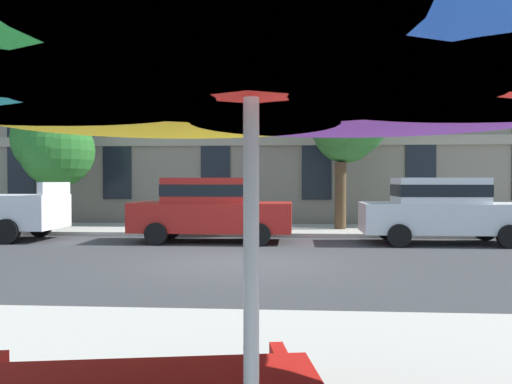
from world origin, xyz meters
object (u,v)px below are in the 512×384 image
Objects in this scene: sedan_white at (442,209)px; sedan_red at (211,208)px; street_tree_middle at (345,122)px; patio_umbrella at (251,49)px; street_tree_left at (53,147)px.

sedan_red is at bearing 180.00° from sedan_white.
patio_umbrella is (-1.80, -15.73, -1.45)m from street_tree_middle.
sedan_red is 0.89× the size of street_tree_middle.
street_tree_middle is at bearing -0.25° from street_tree_left.
street_tree_middle is at bearing 37.31° from sedan_red.
street_tree_left reaches higher than patio_umbrella.
street_tree_left reaches higher than sedan_red.
sedan_red is at bearing 99.77° from patio_umbrella.
sedan_white is at bearing -14.10° from street_tree_left.
street_tree_left is at bearing 117.26° from patio_umbrella.
sedan_white is 1.08× the size of patio_umbrella.
street_tree_middle reaches higher than street_tree_left.
sedan_white is at bearing 0.00° from sedan_red.
street_tree_left is 0.87× the size of street_tree_middle.
street_tree_middle is (3.98, 3.03, 2.68)m from sedan_red.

